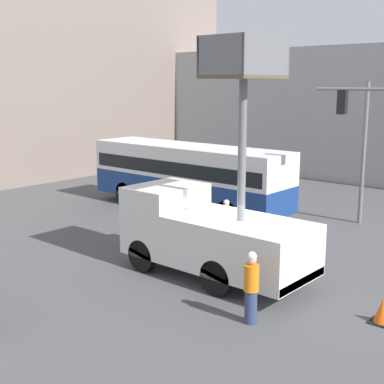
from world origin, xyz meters
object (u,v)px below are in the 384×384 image
at_px(road_worker_directing, 226,223).
at_px(traffic_cone_near_truck, 383,311).
at_px(utility_truck, 211,229).
at_px(traffic_light_pole, 357,131).
at_px(city_bus, 188,172).
at_px(road_worker_near_truck, 251,287).

distance_m(road_worker_directing, traffic_cone_near_truck, 7.63).
distance_m(utility_truck, traffic_light_pole, 8.68).
bearing_deg(city_bus, traffic_cone_near_truck, 136.32).
height_order(road_worker_near_truck, traffic_cone_near_truck, road_worker_near_truck).
height_order(city_bus, traffic_light_pole, traffic_light_pole).
height_order(traffic_light_pole, road_worker_directing, traffic_light_pole).
relative_size(utility_truck, traffic_light_pole, 1.20).
height_order(utility_truck, city_bus, utility_truck).
bearing_deg(traffic_cone_near_truck, utility_truck, 92.17).
relative_size(traffic_light_pole, road_worker_near_truck, 3.19).
bearing_deg(utility_truck, traffic_light_pole, -6.63).
relative_size(road_worker_near_truck, road_worker_directing, 1.08).
bearing_deg(traffic_light_pole, road_worker_near_truck, -169.11).
bearing_deg(road_worker_directing, city_bus, 43.88).
xyz_separation_m(city_bus, road_worker_near_truck, (-8.23, -9.34, -0.90)).
bearing_deg(utility_truck, road_worker_directing, 29.05).
bearing_deg(city_bus, utility_truck, 119.02).
bearing_deg(city_bus, road_worker_directing, 128.65).
height_order(utility_truck, traffic_cone_near_truck, utility_truck).
bearing_deg(utility_truck, city_bus, 45.85).
relative_size(city_bus, road_worker_near_truck, 5.50).
height_order(utility_truck, traffic_light_pole, utility_truck).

